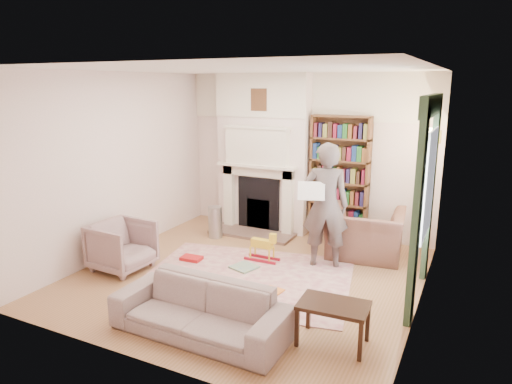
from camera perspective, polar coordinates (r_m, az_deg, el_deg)
The scene contains 25 objects.
floor at distance 6.50m, azimuth -0.99°, elevation -10.38°, with size 4.50×4.50×0.00m, color olive.
ceiling at distance 5.95m, azimuth -1.10°, elevation 15.14°, with size 4.50×4.50×0.00m, color white.
wall_back at distance 8.10m, azimuth 6.29°, elevation 4.66°, with size 4.50×4.50×0.00m, color white.
wall_front at distance 4.26m, azimuth -15.10°, elevation -3.72°, with size 4.50×4.50×0.00m, color white.
wall_left at distance 7.36m, azimuth -16.84°, elevation 3.29°, with size 4.50×4.50×0.00m, color white.
wall_right at distance 5.44m, azimuth 20.52°, elevation -0.41°, with size 4.50×4.50×0.00m, color white.
fireplace at distance 8.21m, azimuth 0.87°, elevation 4.76°, with size 1.70×0.58×2.80m.
bookcase at distance 7.82m, azimuth 10.40°, elevation 2.54°, with size 1.00×0.24×1.85m, color brown.
window at distance 5.82m, azimuth 20.84°, elevation 0.93°, with size 0.02×0.90×1.30m, color silver.
curtain_left at distance 5.21m, azimuth 19.44°, elevation -3.20°, with size 0.07×0.32×2.40m, color #2E4830.
curtain_right at distance 6.56m, azimuth 20.99°, elevation -0.00°, with size 0.07×0.32×2.40m, color #2E4830.
pelmet at distance 5.71m, azimuth 21.17°, elevation 10.12°, with size 0.09×1.70×0.24m, color #2E4830.
wall_sconce at distance 6.85m, azimuth 20.40°, elevation 6.54°, with size 0.20×0.24×0.24m, color gold, non-canonical shape.
rug at distance 6.41m, azimuth -1.16°, elevation -10.64°, with size 2.80×2.15×0.01m, color beige.
armchair_reading at distance 7.22m, azimuth 13.40°, elevation -5.10°, with size 1.15×1.01×0.75m, color #512D2B.
armchair_left at distance 6.85m, azimuth -16.39°, elevation -6.49°, with size 0.75×0.77×0.70m, color #A69789.
sofa at distance 5.03m, azimuth -7.01°, elevation -14.43°, with size 1.91×0.75×0.56m, color #AFA490.
man_reading at distance 6.62m, azimuth 8.67°, elevation -1.69°, with size 0.67×0.44×1.83m, color #534642.
newspaper at distance 6.42m, azimuth 6.92°, elevation 0.13°, with size 0.38×0.02×0.26m, color white.
coffee_table at distance 4.92m, azimuth 9.59°, elevation -15.92°, with size 0.70×0.45×0.45m, color black, non-canonical shape.
paraffin_heater at distance 7.97m, azimuth -5.11°, elevation -3.77°, with size 0.24×0.24×0.55m, color #9A9EA1.
rocking_horse at distance 6.91m, azimuth 0.76°, elevation -6.84°, with size 0.52×0.21×0.46m, color gold, non-canonical shape.
board_game at distance 6.70m, azimuth -1.49°, elevation -9.36°, with size 0.33×0.33×0.03m, color #CBC947.
game_box_lid at distance 7.06m, azimuth -8.07°, elevation -8.21°, with size 0.31×0.21×0.05m, color #B31416.
comic_annuals at distance 6.06m, azimuth 1.27°, elevation -12.02°, with size 0.47×0.23×0.02m.
Camera 1 is at (2.73, -5.28, 2.62)m, focal length 32.00 mm.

